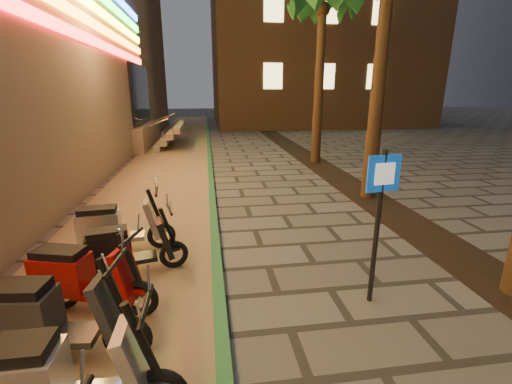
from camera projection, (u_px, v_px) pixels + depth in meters
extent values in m
cube|color=#8C7251|center=(162.00, 179.00, 11.99)|extent=(3.40, 60.00, 0.01)
cube|color=#266739|center=(211.00, 176.00, 12.21)|extent=(0.18, 60.00, 0.10)
cube|color=black|center=(406.00, 221.00, 8.09)|extent=(1.20, 40.00, 0.02)
cube|color=black|center=(140.00, 94.00, 18.53)|extent=(0.08, 5.00, 3.00)
cube|color=gray|center=(106.00, 135.00, 18.88)|extent=(5.00, 6.00, 1.20)
cube|color=#FF1414|center=(22.00, 9.00, 6.66)|extent=(0.06, 26.00, 0.28)
cube|color=gray|center=(162.00, 142.00, 19.41)|extent=(0.35, 5.00, 0.30)
cube|color=gray|center=(168.00, 137.00, 19.38)|extent=(0.35, 5.00, 0.30)
cube|color=gray|center=(174.00, 132.00, 19.34)|extent=(0.35, 5.00, 0.30)
cube|color=gray|center=(180.00, 126.00, 19.30)|extent=(0.35, 5.00, 0.30)
cylinder|color=silver|center=(148.00, 126.00, 17.15)|extent=(2.09, 0.06, 0.81)
cylinder|color=silver|center=(158.00, 120.00, 20.94)|extent=(2.09, 0.06, 0.81)
cube|color=#FFE68C|center=(273.00, 76.00, 25.00)|extent=(1.40, 0.06, 1.80)
cube|color=#FFE68C|center=(325.00, 76.00, 25.55)|extent=(1.40, 0.06, 1.80)
cube|color=#FFE68C|center=(376.00, 77.00, 26.10)|extent=(1.40, 0.06, 1.80)
cube|color=#FFE68C|center=(274.00, 8.00, 23.72)|extent=(1.40, 0.06, 1.80)
cube|color=#FFE68C|center=(329.00, 10.00, 24.27)|extent=(1.40, 0.06, 1.80)
cube|color=#FFE68C|center=(382.00, 11.00, 24.81)|extent=(1.40, 0.06, 1.80)
cylinder|color=#472D19|center=(377.00, 96.00, 9.17)|extent=(0.40, 0.40, 5.70)
cylinder|color=#472D19|center=(319.00, 91.00, 13.88)|extent=(0.40, 0.40, 5.95)
sphere|color=#472D19|center=(323.00, 9.00, 13.04)|extent=(0.56, 0.56, 0.56)
cone|color=#1C5019|center=(335.00, 1.00, 13.54)|extent=(1.70, 1.86, 1.52)
cone|color=#1C5019|center=(320.00, 2.00, 13.76)|extent=(2.00, 0.93, 1.52)
cone|color=#1C5019|center=(306.00, 1.00, 13.58)|extent=(1.97, 1.48, 1.52)
cylinder|color=black|center=(377.00, 230.00, 4.75)|extent=(0.07, 0.07, 2.24)
cube|color=#0E4AB7|center=(384.00, 174.00, 4.50)|extent=(0.49, 0.10, 0.49)
cube|color=white|center=(385.00, 174.00, 4.47)|extent=(0.29, 0.06, 0.29)
cube|color=silver|center=(15.00, 382.00, 2.89)|extent=(0.77, 0.42, 0.55)
cube|color=black|center=(7.00, 351.00, 2.80)|extent=(0.69, 0.35, 0.13)
cube|color=silver|center=(136.00, 364.00, 3.01)|extent=(0.29, 0.44, 0.78)
cylinder|color=black|center=(143.00, 342.00, 2.96)|extent=(0.30, 0.08, 0.82)
cylinder|color=black|center=(145.00, 306.00, 2.87)|extent=(0.05, 0.64, 0.05)
cube|color=silver|center=(156.00, 384.00, 3.10)|extent=(0.24, 0.16, 0.07)
torus|color=black|center=(17.00, 339.00, 3.85)|extent=(0.58, 0.17, 0.57)
cylinder|color=silver|center=(17.00, 339.00, 3.85)|extent=(0.17, 0.13, 0.15)
torus|color=black|center=(128.00, 337.00, 3.89)|extent=(0.58, 0.17, 0.57)
cylinder|color=silver|center=(128.00, 337.00, 3.89)|extent=(0.17, 0.13, 0.15)
cube|color=#282B2D|center=(71.00, 335.00, 3.85)|extent=(0.65, 0.44, 0.09)
cube|color=#282B2D|center=(19.00, 315.00, 3.76)|extent=(0.81, 0.50, 0.55)
cube|color=black|center=(13.00, 290.00, 3.67)|extent=(0.72, 0.43, 0.13)
cube|color=#282B2D|center=(110.00, 309.00, 3.77)|extent=(0.34, 0.47, 0.78)
cylinder|color=black|center=(114.00, 292.00, 3.71)|extent=(0.31, 0.11, 0.82)
cylinder|color=black|center=(116.00, 262.00, 3.61)|extent=(0.12, 0.64, 0.05)
cube|color=#282B2D|center=(126.00, 327.00, 3.85)|extent=(0.26, 0.18, 0.07)
torus|color=black|center=(60.00, 292.00, 4.79)|extent=(0.55, 0.25, 0.54)
cylinder|color=silver|center=(60.00, 292.00, 4.79)|extent=(0.17, 0.14, 0.15)
torus|color=black|center=(140.00, 298.00, 4.64)|extent=(0.55, 0.25, 0.54)
cylinder|color=silver|center=(140.00, 298.00, 4.64)|extent=(0.17, 0.14, 0.15)
cube|color=maroon|center=(98.00, 292.00, 4.70)|extent=(0.65, 0.50, 0.08)
cube|color=maroon|center=(62.00, 273.00, 4.69)|extent=(0.81, 0.58, 0.52)
cube|color=black|center=(59.00, 253.00, 4.60)|extent=(0.71, 0.50, 0.13)
cube|color=maroon|center=(127.00, 274.00, 4.56)|extent=(0.38, 0.48, 0.73)
cylinder|color=black|center=(130.00, 260.00, 4.49)|extent=(0.30, 0.15, 0.77)
cylinder|color=black|center=(131.00, 237.00, 4.39)|extent=(0.21, 0.60, 0.05)
cube|color=maroon|center=(139.00, 290.00, 4.61)|extent=(0.26, 0.20, 0.06)
torus|color=black|center=(106.00, 265.00, 5.55)|extent=(0.51, 0.21, 0.50)
cylinder|color=silver|center=(106.00, 265.00, 5.55)|extent=(0.15, 0.12, 0.14)
torus|color=black|center=(174.00, 254.00, 5.93)|extent=(0.51, 0.21, 0.50)
cylinder|color=silver|center=(174.00, 254.00, 5.93)|extent=(0.15, 0.12, 0.14)
cube|color=black|center=(140.00, 258.00, 5.73)|extent=(0.59, 0.44, 0.08)
cube|color=black|center=(109.00, 249.00, 5.50)|extent=(0.74, 0.51, 0.48)
cube|color=black|center=(107.00, 233.00, 5.42)|extent=(0.65, 0.44, 0.12)
cube|color=black|center=(164.00, 238.00, 5.79)|extent=(0.34, 0.44, 0.68)
cylinder|color=black|center=(168.00, 227.00, 5.76)|extent=(0.27, 0.13, 0.72)
cylinder|color=black|center=(169.00, 209.00, 5.68)|extent=(0.17, 0.56, 0.04)
cube|color=black|center=(173.00, 248.00, 5.89)|extent=(0.24, 0.18, 0.06)
torus|color=black|center=(97.00, 242.00, 6.38)|extent=(0.55, 0.16, 0.54)
cylinder|color=silver|center=(97.00, 242.00, 6.38)|extent=(0.16, 0.12, 0.15)
torus|color=black|center=(161.00, 235.00, 6.65)|extent=(0.55, 0.16, 0.54)
cylinder|color=silver|center=(161.00, 235.00, 6.65)|extent=(0.16, 0.12, 0.15)
cube|color=#AEADB5|center=(129.00, 236.00, 6.50)|extent=(0.61, 0.41, 0.08)
cube|color=#AEADB5|center=(99.00, 226.00, 6.31)|extent=(0.77, 0.47, 0.52)
cube|color=black|center=(97.00, 211.00, 6.23)|extent=(0.68, 0.40, 0.13)
cube|color=#AEADB5|center=(152.00, 219.00, 6.52)|extent=(0.32, 0.44, 0.74)
cylinder|color=black|center=(155.00, 208.00, 6.47)|extent=(0.29, 0.10, 0.78)
cylinder|color=black|center=(157.00, 191.00, 6.39)|extent=(0.11, 0.61, 0.05)
cube|color=#AEADB5|center=(161.00, 229.00, 6.62)|extent=(0.24, 0.17, 0.06)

